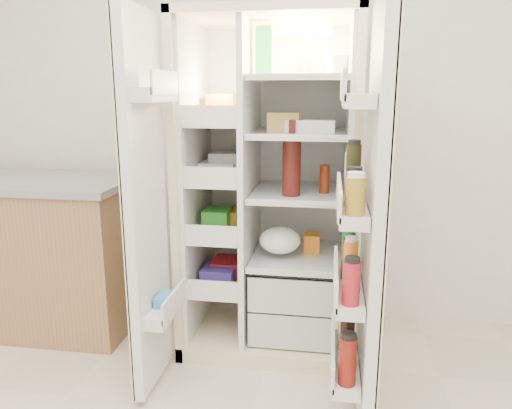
# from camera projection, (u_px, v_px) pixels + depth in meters

# --- Properties ---
(wall_back) EXTENTS (4.00, 0.02, 2.70)m
(wall_back) POSITION_uv_depth(u_px,v_px,m) (282.00, 102.00, 2.93)
(wall_back) COLOR silver
(wall_back) RESTS_ON floor
(refrigerator) EXTENTS (0.92, 0.70, 1.80)m
(refrigerator) POSITION_uv_depth(u_px,v_px,m) (274.00, 213.00, 2.73)
(refrigerator) COLOR beige
(refrigerator) RESTS_ON floor
(freezer_door) EXTENTS (0.15, 0.40, 1.72)m
(freezer_door) POSITION_uv_depth(u_px,v_px,m) (146.00, 209.00, 2.20)
(freezer_door) COLOR silver
(freezer_door) RESTS_ON floor
(fridge_door) EXTENTS (0.17, 0.58, 1.72)m
(fridge_door) POSITION_uv_depth(u_px,v_px,m) (368.00, 230.00, 1.97)
(fridge_door) COLOR silver
(fridge_door) RESTS_ON floor
(kitchen_counter) EXTENTS (1.26, 0.67, 0.92)m
(kitchen_counter) POSITION_uv_depth(u_px,v_px,m) (34.00, 252.00, 2.95)
(kitchen_counter) COLOR #926949
(kitchen_counter) RESTS_ON floor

